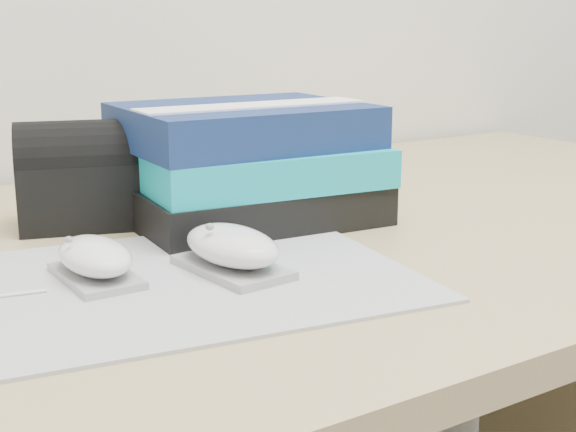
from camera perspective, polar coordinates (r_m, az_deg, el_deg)
desk at (r=1.03m, az=-2.66°, el=-12.66°), size 1.60×0.80×0.73m
mousepad at (r=0.72m, az=-7.27°, el=-4.46°), size 0.43×0.36×0.00m
mouse_rear at (r=0.72m, az=-13.55°, el=-3.02°), size 0.06×0.10×0.04m
mouse_front at (r=0.73m, az=-4.01°, el=-2.38°), size 0.07×0.12×0.05m
book_stack at (r=0.92m, az=-2.88°, el=3.76°), size 0.29×0.24×0.13m
pouch at (r=0.92m, az=-14.73°, el=2.80°), size 0.15×0.12×0.12m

